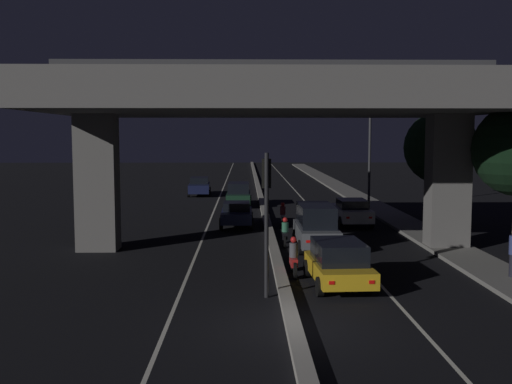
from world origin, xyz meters
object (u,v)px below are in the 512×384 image
car_dark_blue_third_oncoming (199,186)px  motorcycle_white_filtering_far (283,216)px  car_grey_second (316,226)px  car_white_third (352,211)px  motorcycle_black_filtering_mid (285,233)px  street_lamp (365,138)px  motorcycle_red_filtering_near (294,259)px  car_dark_blue_lead_oncoming (237,214)px  car_dark_green_second_oncoming (239,194)px  car_taxi_yellow_lead (339,262)px  traffic_light_left_of_median (266,199)px

car_dark_blue_third_oncoming → motorcycle_white_filtering_far: bearing=16.9°
car_grey_second → car_white_third: (3.04, 7.60, -0.29)m
motorcycle_black_filtering_mid → motorcycle_white_filtering_far: (0.28, 6.15, 0.02)m
car_grey_second → motorcycle_white_filtering_far: car_grey_second is taller
street_lamp → car_grey_second: bearing=-109.6°
motorcycle_red_filtering_near → car_dark_blue_lead_oncoming: bearing=10.2°
car_dark_green_second_oncoming → motorcycle_white_filtering_far: size_ratio=2.42×
car_grey_second → motorcycle_red_filtering_near: car_grey_second is taller
car_dark_green_second_oncoming → motorcycle_black_filtering_mid: car_dark_green_second_oncoming is taller
car_taxi_yellow_lead → car_white_third: bearing=-14.7°
street_lamp → car_white_third: size_ratio=1.87×
motorcycle_black_filtering_mid → car_grey_second: bearing=-115.3°
car_white_third → street_lamp: bearing=-17.7°
street_lamp → car_dark_blue_lead_oncoming: size_ratio=2.18×
car_white_third → motorcycle_red_filtering_near: size_ratio=2.42×
traffic_light_left_of_median → car_dark_blue_third_oncoming: traffic_light_left_of_median is taller
traffic_light_left_of_median → motorcycle_black_filtering_mid: traffic_light_left_of_median is taller
car_dark_green_second_oncoming → motorcycle_red_filtering_near: (2.33, -22.37, -0.29)m
car_grey_second → motorcycle_white_filtering_far: size_ratio=2.46×
traffic_light_left_of_median → car_white_third: 17.15m
car_white_third → motorcycle_red_filtering_near: (-4.52, -12.92, -0.17)m
car_dark_green_second_oncoming → car_dark_blue_third_oncoming: 8.83m
traffic_light_left_of_median → car_grey_second: 9.06m
traffic_light_left_of_median → car_dark_blue_third_oncoming: size_ratio=1.01×
car_white_third → car_dark_blue_lead_oncoming: bearing=94.8°
car_grey_second → car_dark_blue_third_oncoming: bearing=16.2°
car_dark_blue_third_oncoming → street_lamp: bearing=48.0°
car_dark_blue_lead_oncoming → motorcycle_white_filtering_far: 2.71m
traffic_light_left_of_median → motorcycle_black_filtering_mid: (1.24, 9.20, -2.67)m
car_dark_blue_lead_oncoming → motorcycle_red_filtering_near: motorcycle_red_filtering_near is taller
car_white_third → car_dark_blue_lead_oncoming: car_white_third is taller
motorcycle_red_filtering_near → car_dark_blue_third_oncoming: bearing=10.4°
car_taxi_yellow_lead → car_dark_blue_third_oncoming: bearing=10.0°
traffic_light_left_of_median → car_dark_green_second_oncoming: (-1.18, 25.45, -2.34)m
car_dark_green_second_oncoming → motorcycle_black_filtering_mid: 16.43m
car_dark_green_second_oncoming → car_white_third: bearing=36.5°
car_dark_blue_third_oncoming → motorcycle_black_filtering_mid: size_ratio=2.40×
traffic_light_left_of_median → car_dark_green_second_oncoming: 25.58m
car_white_third → car_dark_green_second_oncoming: size_ratio=1.04×
street_lamp → car_grey_second: 16.04m
traffic_light_left_of_median → motorcycle_red_filtering_near: 4.21m
car_taxi_yellow_lead → car_dark_blue_lead_oncoming: 14.46m
street_lamp → car_dark_green_second_oncoming: size_ratio=1.94×
motorcycle_black_filtering_mid → car_dark_green_second_oncoming: bearing=13.0°
motorcycle_black_filtering_mid → traffic_light_left_of_median: bearing=176.9°
car_dark_blue_lead_oncoming → car_taxi_yellow_lead: bearing=15.3°
street_lamp → car_taxi_yellow_lead: size_ratio=2.07×
car_dark_blue_third_oncoming → motorcycle_red_filtering_near: bearing=8.8°
street_lamp → car_dark_blue_third_oncoming: size_ratio=1.86×
car_taxi_yellow_lead → car_white_third: size_ratio=0.90×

